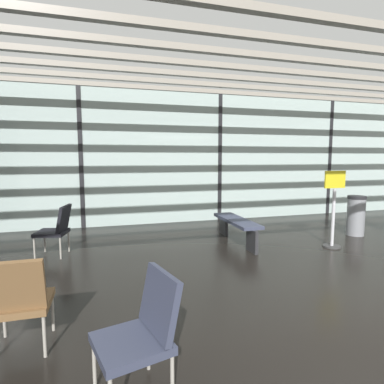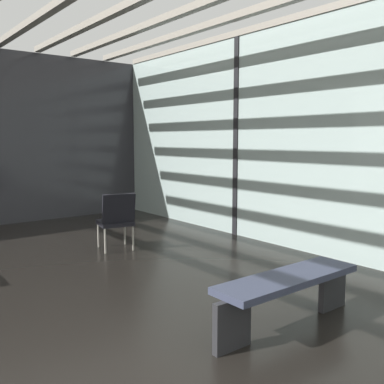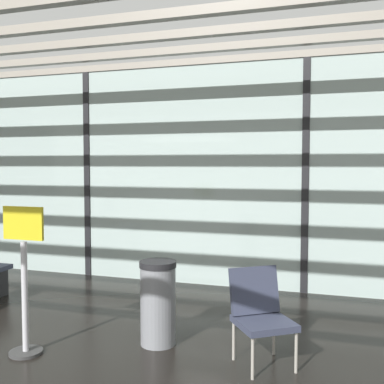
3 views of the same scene
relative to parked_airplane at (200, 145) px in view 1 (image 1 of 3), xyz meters
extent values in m
plane|color=black|center=(-1.20, -10.75, -2.23)|extent=(60.00, 60.00, 0.00)
cube|color=#A3B7B2|center=(-1.20, -5.55, -0.56)|extent=(14.00, 0.08, 3.33)
cube|color=black|center=(-4.70, -5.55, -0.56)|extent=(0.10, 0.12, 3.33)
cube|color=black|center=(-1.20, -5.55, -0.56)|extent=(0.10, 0.12, 3.33)
cube|color=black|center=(2.30, -5.55, -0.56)|extent=(0.10, 0.12, 3.33)
cube|color=gray|center=(-1.20, -9.95, 1.16)|extent=(13.72, 0.12, 0.10)
cube|color=gray|center=(-1.20, -9.22, 1.16)|extent=(13.72, 0.12, 0.10)
cube|color=gray|center=(-1.20, -8.48, 1.16)|extent=(13.72, 0.12, 0.10)
cube|color=gray|center=(-1.20, -7.75, 1.16)|extent=(13.72, 0.12, 0.10)
cube|color=gray|center=(-1.20, -7.02, 1.16)|extent=(13.72, 0.12, 0.10)
cube|color=gray|center=(-1.20, -6.28, 1.16)|extent=(13.72, 0.12, 0.10)
cube|color=gray|center=(-1.20, -5.55, 1.16)|extent=(13.72, 0.12, 0.10)
ellipsoid|color=silver|center=(0.32, 0.00, 0.00)|extent=(12.66, 4.46, 4.46)
sphere|color=#9D9DA0|center=(-5.50, 0.00, 0.00)|extent=(2.45, 2.45, 2.45)
sphere|color=black|center=(-3.16, -2.05, 0.33)|extent=(0.28, 0.28, 0.28)
sphere|color=black|center=(-2.26, -2.05, 0.33)|extent=(0.28, 0.28, 0.28)
sphere|color=black|center=(-1.36, -2.05, 0.33)|extent=(0.28, 0.28, 0.28)
sphere|color=black|center=(-0.46, -2.05, 0.33)|extent=(0.28, 0.28, 0.28)
sphere|color=black|center=(0.44, -2.05, 0.33)|extent=(0.28, 0.28, 0.28)
sphere|color=black|center=(1.34, -2.05, 0.33)|extent=(0.28, 0.28, 0.28)
sphere|color=black|center=(2.24, -2.05, 0.33)|extent=(0.28, 0.28, 0.28)
cube|color=brown|center=(-4.94, -10.45, -1.83)|extent=(0.49, 0.49, 0.06)
cube|color=brown|center=(-4.95, -10.66, -1.58)|extent=(0.48, 0.15, 0.44)
cylinder|color=gray|center=(-4.73, -10.24, -2.04)|extent=(0.03, 0.03, 0.37)
cylinder|color=gray|center=(-5.15, -10.23, -2.04)|extent=(0.03, 0.03, 0.37)
cylinder|color=gray|center=(-4.74, -10.66, -2.04)|extent=(0.03, 0.03, 0.37)
cube|color=#33384C|center=(-4.07, -11.31, -1.83)|extent=(0.58, 0.58, 0.06)
cube|color=#33384C|center=(-3.86, -11.26, -1.58)|extent=(0.25, 0.50, 0.44)
cylinder|color=gray|center=(-4.32, -11.16, -2.04)|extent=(0.03, 0.03, 0.37)
cylinder|color=gray|center=(-3.92, -11.05, -2.04)|extent=(0.03, 0.03, 0.37)
cylinder|color=gray|center=(-3.81, -11.46, -2.04)|extent=(0.03, 0.03, 0.37)
cube|color=black|center=(-5.09, -7.70, -1.83)|extent=(0.57, 0.57, 0.06)
cube|color=black|center=(-4.88, -7.75, -1.58)|extent=(0.24, 0.50, 0.44)
cylinder|color=gray|center=(-5.25, -7.45, -2.04)|extent=(0.03, 0.03, 0.37)
cylinder|color=gray|center=(-5.34, -7.86, -2.04)|extent=(0.03, 0.03, 0.37)
cylinder|color=gray|center=(-4.84, -7.54, -2.04)|extent=(0.03, 0.03, 0.37)
cylinder|color=gray|center=(-4.93, -7.95, -2.04)|extent=(0.03, 0.03, 0.37)
cube|color=#33384C|center=(-1.70, -7.81, -1.79)|extent=(0.41, 1.50, 0.06)
cube|color=#262628|center=(-1.70, -8.48, -2.02)|extent=(0.06, 0.36, 0.41)
cube|color=#262628|center=(-1.70, -7.14, -2.02)|extent=(0.06, 0.36, 0.41)
cylinder|color=slate|center=(1.03, -8.00, -1.83)|extent=(0.36, 0.36, 0.80)
cylinder|color=black|center=(1.03, -8.00, -1.40)|extent=(0.38, 0.38, 0.06)
cylinder|color=#333333|center=(-0.10, -8.62, -2.21)|extent=(0.32, 0.32, 0.03)
cylinder|color=#B2B2B7|center=(-0.10, -8.62, -1.68)|extent=(0.06, 0.06, 1.10)
cube|color=gold|center=(-0.10, -8.62, -0.95)|extent=(0.44, 0.03, 0.32)
camera|label=1|loc=(-4.23, -13.37, -0.55)|focal=29.03mm
camera|label=2|loc=(0.65, -10.71, -0.59)|focal=40.34mm
camera|label=3|loc=(2.80, -12.33, -0.38)|focal=43.50mm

